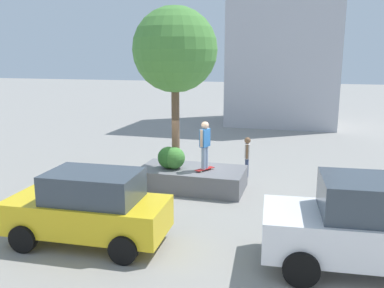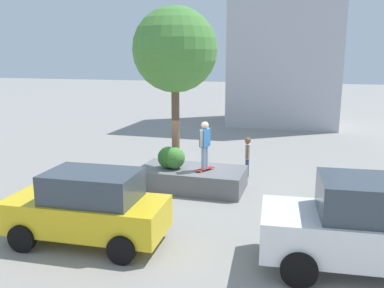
{
  "view_description": "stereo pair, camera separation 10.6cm",
  "coord_description": "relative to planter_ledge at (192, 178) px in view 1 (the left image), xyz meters",
  "views": [
    {
      "loc": [
        -3.87,
        13.91,
        4.74
      ],
      "look_at": [
        -0.04,
        0.23,
        1.65
      ],
      "focal_mm": 38.27,
      "sensor_mm": 36.0,
      "label": 1
    },
    {
      "loc": [
        -3.97,
        13.88,
        4.74
      ],
      "look_at": [
        -0.04,
        0.23,
        1.65
      ],
      "focal_mm": 38.27,
      "sensor_mm": 36.0,
      "label": 2
    }
  ],
  "objects": [
    {
      "name": "boxwood_shrub",
      "position": [
        0.83,
        0.18,
        0.77
      ],
      "size": [
        0.78,
        0.78,
        0.78
      ],
      "primitive_type": "sphere",
      "color": "#2D6628",
      "rests_on": "planter_ledge"
    },
    {
      "name": "skateboard",
      "position": [
        -0.51,
        0.15,
        0.43
      ],
      "size": [
        0.6,
        0.79,
        0.07
      ],
      "color": "#A51E1E",
      "rests_on": "planter_ledge"
    },
    {
      "name": "ground_plane",
      "position": [
        0.04,
        -0.23,
        -0.38
      ],
      "size": [
        120.0,
        120.0,
        0.0
      ],
      "primitive_type": "plane",
      "color": "gray"
    },
    {
      "name": "hedge_clump",
      "position": [
        0.61,
        0.2,
        0.77
      ],
      "size": [
        0.79,
        0.79,
        0.79
      ],
      "primitive_type": "sphere",
      "color": "#3D7A33",
      "rests_on": "planter_ledge"
    },
    {
      "name": "skateboarder",
      "position": [
        -0.51,
        0.15,
        1.42
      ],
      "size": [
        0.3,
        0.55,
        1.68
      ],
      "color": "#8C9EB7",
      "rests_on": "skateboard"
    },
    {
      "name": "police_car",
      "position": [
        -5.37,
        4.51,
        0.71
      ],
      "size": [
        4.72,
        2.45,
        2.13
      ],
      "color": "white",
      "rests_on": "ground"
    },
    {
      "name": "plaza_tree",
      "position": [
        0.59,
        0.04,
        4.53
      ],
      "size": [
        2.92,
        2.92,
        5.64
      ],
      "color": "brown",
      "rests_on": "planter_ledge"
    },
    {
      "name": "planter_ledge",
      "position": [
        0.0,
        0.0,
        0.0
      ],
      "size": [
        3.76,
        2.0,
        0.75
      ],
      "primitive_type": "cube",
      "color": "slate",
      "rests_on": "ground"
    },
    {
      "name": "bystander_watching",
      "position": [
        -1.7,
        -2.03,
        0.55
      ],
      "size": [
        0.25,
        0.54,
        1.6
      ],
      "color": "navy",
      "rests_on": "ground"
    },
    {
      "name": "plaza_lowrise_south",
      "position": [
        -2.17,
        -16.04,
        6.66
      ],
      "size": [
        7.26,
        6.07,
        14.07
      ],
      "primitive_type": "cube",
      "color": "#B2B2BC",
      "rests_on": "ground"
    },
    {
      "name": "taxi_cab",
      "position": [
        1.33,
        4.94,
        0.59
      ],
      "size": [
        4.17,
        2.08,
        1.9
      ],
      "color": "gold",
      "rests_on": "ground"
    }
  ]
}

